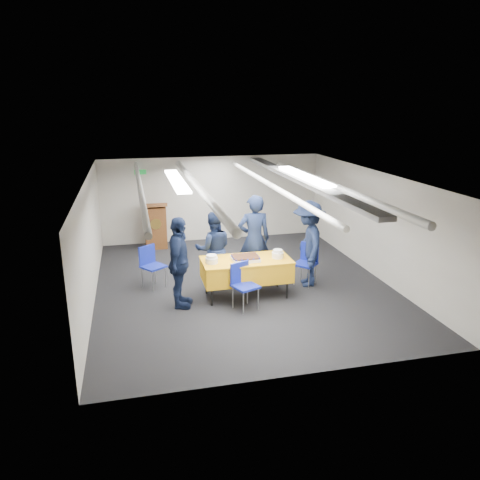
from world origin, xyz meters
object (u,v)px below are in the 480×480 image
Objects in this scene: podium at (156,225)px; sailor_d at (308,244)px; serving_table at (246,269)px; sailor_b at (213,249)px; sailor_a at (254,239)px; sheet_cake at (245,258)px; sailor_c at (179,263)px; chair_near at (243,281)px; chair_right at (307,259)px; chair_left at (151,262)px.

sailor_d is (2.93, -3.35, 0.29)m from podium.
sailor_b is (-0.53, 0.69, 0.24)m from serving_table.
podium is 4.46m from sailor_d.
sailor_a is (1.88, -2.94, 0.34)m from podium.
sailor_a is 1.13m from sailor_d.
sailor_b is 0.88× the size of sailor_d.
sailor_b is at bearing 123.77° from sheet_cake.
serving_table is at bearing -66.06° from sailor_c.
sheet_cake is at bearing -67.79° from podium.
chair_near is 1.81m from sailor_d.
sailor_a reaches higher than sailor_b.
sailor_c is 0.96× the size of sailor_d.
sailor_d is (1.58, 0.79, 0.37)m from chair_near.
chair_near is 1.84m from chair_right.
serving_table is 1.38m from sailor_c.
podium reaches higher than chair_left.
sailor_c is 2.76m from sailor_d.
sailor_c is (-1.14, 0.31, 0.34)m from chair_near.
sailor_a is at bearing -173.93° from sailor_b.
sailor_c is (0.21, -3.83, 0.26)m from podium.
chair_right is 1.99m from sailor_b.
sheet_cake is at bearing -65.30° from sailor_d.
podium is (-1.54, 3.64, 0.05)m from serving_table.
chair_near is at bearing -109.51° from sheet_cake.
sheet_cake is 2.06m from chair_left.
sailor_c is (-1.67, -0.89, -0.08)m from sailor_a.
sailor_b is at bearing 170.91° from chair_right.
sailor_d is at bearing 13.38° from sheet_cake.
sailor_a is (0.38, 0.75, 0.14)m from sheet_cake.
chair_left is 2.21m from sailor_a.
sailor_b is (1.01, -2.95, 0.18)m from podium.
sailor_d reaches higher than chair_left.
podium is at bearing 132.22° from chair_right.
chair_right is at bearing 165.38° from sailor_a.
chair_left is (-0.27, -2.68, -0.08)m from podium.
podium is 2.70m from chair_left.
sailor_b is 0.92× the size of sailor_c.
sailor_c is at bearing 52.93° from sailor_b.
sailor_a reaches higher than sheet_cake.
podium is at bearing 112.21° from sheet_cake.
serving_table is 1.00× the size of sailor_c.
sailor_a is (0.54, 1.21, 0.42)m from chair_near.
sailor_c is at bearing -168.31° from chair_right.
chair_left is 0.46× the size of sailor_a.
chair_left is (-1.81, 0.96, -0.03)m from serving_table.
sailor_c is at bearing -171.90° from serving_table.
chair_near is 1.23m from sailor_c.
serving_table is 1.47m from chair_right.
sailor_c reaches higher than chair_right.
sailor_a is at bearing -6.77° from chair_left.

